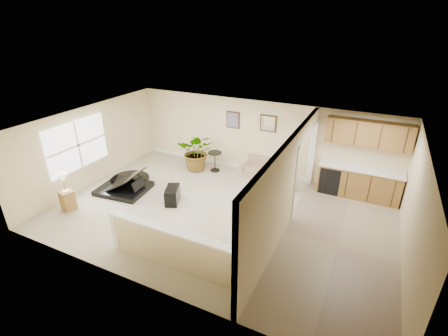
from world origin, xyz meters
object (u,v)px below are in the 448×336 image
at_px(small_plant, 292,185).
at_px(lamp_stand, 66,194).
at_px(palm_plant, 197,152).
at_px(accent_table, 215,159).
at_px(piano_bench, 172,195).
at_px(loveseat, 263,168).
at_px(piano, 124,172).

height_order(small_plant, lamp_stand, lamp_stand).
bearing_deg(palm_plant, accent_table, 16.49).
height_order(piano_bench, lamp_stand, lamp_stand).
xyz_separation_m(palm_plant, lamp_stand, (-1.95, -3.85, -0.20)).
bearing_deg(loveseat, piano_bench, -113.35).
distance_m(piano_bench, lamp_stand, 2.90).
relative_size(piano, accent_table, 2.69).
bearing_deg(small_plant, piano, -155.70).
bearing_deg(piano, lamp_stand, -117.38).
relative_size(loveseat, accent_table, 2.31).
xyz_separation_m(loveseat, palm_plant, (-2.27, -0.47, 0.36)).
xyz_separation_m(palm_plant, small_plant, (3.41, -0.07, -0.46)).
distance_m(piano_bench, small_plant, 3.67).
relative_size(accent_table, small_plant, 1.35).
xyz_separation_m(accent_table, palm_plant, (-0.60, -0.18, 0.23)).
relative_size(piano, loveseat, 1.16).
bearing_deg(lamp_stand, small_plant, 35.12).
distance_m(piano, small_plant, 5.21).
height_order(piano_bench, accent_table, accent_table).
distance_m(loveseat, lamp_stand, 6.04).
bearing_deg(piano_bench, loveseat, 56.29).
relative_size(piano_bench, palm_plant, 0.45).
relative_size(piano, piano_bench, 2.71).
distance_m(piano_bench, palm_plant, 2.33).
xyz_separation_m(small_plant, lamp_stand, (-5.36, -3.77, 0.26)).
bearing_deg(accent_table, loveseat, 9.94).
xyz_separation_m(piano_bench, small_plant, (2.96, 2.17, -0.01)).
relative_size(small_plant, lamp_stand, 0.46).
bearing_deg(palm_plant, loveseat, 11.70).
height_order(loveseat, lamp_stand, lamp_stand).
bearing_deg(accent_table, palm_plant, -163.51).
bearing_deg(piano, palm_plant, 52.69).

